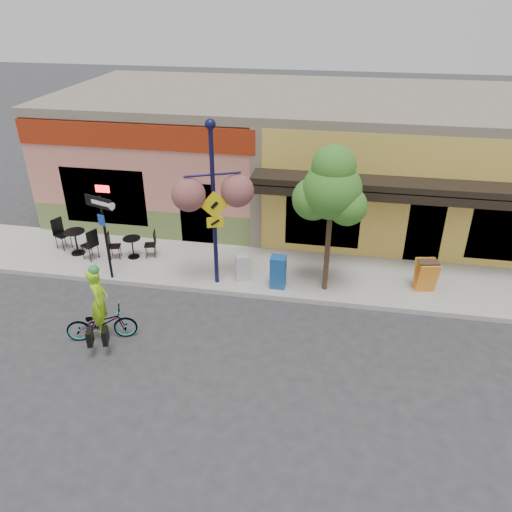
# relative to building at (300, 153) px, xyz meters

# --- Properties ---
(ground) EXTENTS (90.00, 90.00, 0.00)m
(ground) POSITION_rel_building_xyz_m (0.00, -7.50, -2.25)
(ground) COLOR #2D2D30
(ground) RESTS_ON ground
(sidewalk) EXTENTS (24.00, 3.00, 0.15)m
(sidewalk) POSITION_rel_building_xyz_m (0.00, -5.50, -2.17)
(sidewalk) COLOR #9E9B93
(sidewalk) RESTS_ON ground
(curb) EXTENTS (24.00, 0.12, 0.15)m
(curb) POSITION_rel_building_xyz_m (0.00, -6.95, -2.17)
(curb) COLOR #A8A59E
(curb) RESTS_ON ground
(building) EXTENTS (18.20, 8.20, 4.50)m
(building) POSITION_rel_building_xyz_m (0.00, 0.00, 0.00)
(building) COLOR #C87462
(building) RESTS_ON ground
(bicycle) EXTENTS (1.86, 1.14, 0.92)m
(bicycle) POSITION_rel_building_xyz_m (-3.99, -9.52, -1.79)
(bicycle) COLOR maroon
(bicycle) RESTS_ON ground
(cyclist_rider) EXTENTS (0.62, 0.76, 1.80)m
(cyclist_rider) POSITION_rel_building_xyz_m (-3.94, -9.52, -1.35)
(cyclist_rider) COLOR #98DC17
(cyclist_rider) RESTS_ON ground
(lamp_post) EXTENTS (1.67, 1.19, 4.87)m
(lamp_post) POSITION_rel_building_xyz_m (-1.74, -6.53, 0.34)
(lamp_post) COLOR #13123A
(lamp_post) RESTS_ON sidewalk
(one_way_sign) EXTENTS (1.03, 0.55, 2.65)m
(one_way_sign) POSITION_rel_building_xyz_m (-4.95, -6.85, -0.78)
(one_way_sign) COLOR black
(one_way_sign) RESTS_ON sidewalk
(cafe_set_left) EXTENTS (1.98, 1.51, 1.07)m
(cafe_set_left) POSITION_rel_building_xyz_m (-6.73, -5.61, -1.57)
(cafe_set_left) COLOR black
(cafe_set_left) RESTS_ON sidewalk
(cafe_set_right) EXTENTS (1.65, 1.12, 0.91)m
(cafe_set_right) POSITION_rel_building_xyz_m (-4.80, -5.52, -1.65)
(cafe_set_right) COLOR black
(cafe_set_right) RESTS_ON sidewalk
(newspaper_box_blue) EXTENTS (0.45, 0.40, 0.99)m
(newspaper_box_blue) POSITION_rel_building_xyz_m (0.10, -6.48, -1.61)
(newspaper_box_blue) COLOR #174C8F
(newspaper_box_blue) RESTS_ON sidewalk
(newspaper_box_grey) EXTENTS (0.48, 0.46, 0.82)m
(newspaper_box_grey) POSITION_rel_building_xyz_m (-1.03, -6.26, -1.69)
(newspaper_box_grey) COLOR #BABABA
(newspaper_box_grey) RESTS_ON sidewalk
(street_tree) EXTENTS (1.80, 1.80, 4.35)m
(street_tree) POSITION_rel_building_xyz_m (1.46, -6.34, 0.08)
(street_tree) COLOR #3D7A26
(street_tree) RESTS_ON sidewalk
(sandwich_board) EXTENTS (0.65, 0.53, 0.96)m
(sandwich_board) POSITION_rel_building_xyz_m (4.35, -6.08, -1.62)
(sandwich_board) COLOR orange
(sandwich_board) RESTS_ON sidewalk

